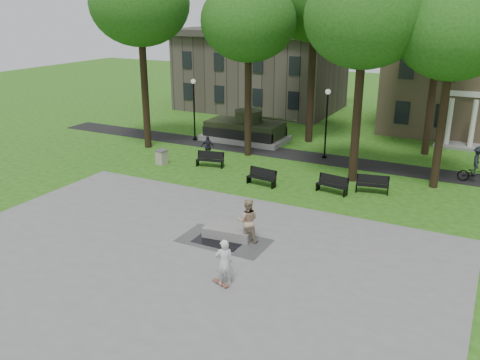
% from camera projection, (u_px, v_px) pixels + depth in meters
% --- Properties ---
extents(ground, '(120.00, 120.00, 0.00)m').
position_uv_depth(ground, '(234.00, 220.00, 24.86)').
color(ground, '#264F12').
rests_on(ground, ground).
extents(plaza, '(22.00, 16.00, 0.02)m').
position_uv_depth(plaza, '(177.00, 264.00, 20.66)').
color(plaza, gray).
rests_on(plaza, ground).
extents(footpath, '(44.00, 2.60, 0.01)m').
position_uv_depth(footpath, '(316.00, 158.00, 34.94)').
color(footpath, black).
rests_on(footpath, ground).
extents(building_left, '(15.00, 10.00, 7.20)m').
position_uv_depth(building_left, '(261.00, 72.00, 50.71)').
color(building_left, '#4C443D').
rests_on(building_left, ground).
extents(tree_0, '(6.80, 6.80, 12.97)m').
position_uv_depth(tree_0, '(140.00, 4.00, 34.35)').
color(tree_0, black).
rests_on(tree_0, ground).
extents(tree_1, '(6.20, 6.20, 11.63)m').
position_uv_depth(tree_1, '(249.00, 22.00, 32.70)').
color(tree_1, black).
rests_on(tree_1, ground).
extents(tree_2, '(6.60, 6.60, 12.16)m').
position_uv_depth(tree_2, '(364.00, 18.00, 27.43)').
color(tree_2, black).
rests_on(tree_2, ground).
extents(tree_3, '(6.00, 6.00, 11.19)m').
position_uv_depth(tree_3, '(454.00, 33.00, 26.56)').
color(tree_3, black).
rests_on(tree_3, ground).
extents(tree_5, '(6.40, 6.40, 12.44)m').
position_uv_depth(tree_5, '(442.00, 10.00, 32.73)').
color(tree_5, black).
rests_on(tree_5, ground).
extents(lamp_left, '(0.36, 0.36, 4.73)m').
position_uv_depth(lamp_left, '(194.00, 105.00, 38.62)').
color(lamp_left, black).
rests_on(lamp_left, ground).
extents(lamp_mid, '(0.36, 0.36, 4.73)m').
position_uv_depth(lamp_mid, '(327.00, 118.00, 34.06)').
color(lamp_mid, black).
rests_on(lamp_mid, ground).
extents(tank_monument, '(7.45, 3.40, 2.40)m').
position_uv_depth(tank_monument, '(245.00, 130.00, 39.14)').
color(tank_monument, gray).
rests_on(tank_monument, ground).
extents(puddle, '(2.20, 1.20, 0.00)m').
position_uv_depth(puddle, '(218.00, 242.00, 22.56)').
color(puddle, black).
rests_on(puddle, plaza).
extents(concrete_block, '(2.30, 1.24, 0.45)m').
position_uv_depth(concrete_block, '(228.00, 232.00, 22.96)').
color(concrete_block, gray).
rests_on(concrete_block, plaza).
extents(skateboard, '(0.80, 0.45, 0.07)m').
position_uv_depth(skateboard, '(221.00, 284.00, 19.09)').
color(skateboard, brown).
rests_on(skateboard, plaza).
extents(skateboarder, '(0.81, 0.76, 1.86)m').
position_uv_depth(skateboarder, '(224.00, 263.00, 18.79)').
color(skateboarder, silver).
rests_on(skateboarder, plaza).
extents(friend_watching, '(1.21, 1.11, 2.01)m').
position_uv_depth(friend_watching, '(247.00, 221.00, 22.25)').
color(friend_watching, tan).
rests_on(friend_watching, plaza).
extents(pedestrian_walker, '(1.01, 0.60, 1.62)m').
position_uv_depth(pedestrian_walker, '(208.00, 147.00, 34.48)').
color(pedestrian_walker, '#21232D').
rests_on(pedestrian_walker, ground).
extents(cyclist, '(2.01, 1.14, 2.20)m').
position_uv_depth(cyclist, '(477.00, 168.00, 29.84)').
color(cyclist, black).
rests_on(cyclist, ground).
extents(park_bench_0, '(1.85, 0.87, 1.00)m').
position_uv_depth(park_bench_0, '(211.00, 159.00, 32.90)').
color(park_bench_0, black).
rests_on(park_bench_0, ground).
extents(park_bench_1, '(1.84, 0.75, 1.00)m').
position_uv_depth(park_bench_1, '(262.00, 177.00, 29.52)').
color(park_bench_1, black).
rests_on(park_bench_1, ground).
extents(park_bench_2, '(1.85, 0.81, 1.00)m').
position_uv_depth(park_bench_2, '(332.00, 184.00, 28.31)').
color(park_bench_2, black).
rests_on(park_bench_2, ground).
extents(park_bench_3, '(1.85, 0.85, 1.00)m').
position_uv_depth(park_bench_3, '(373.00, 184.00, 28.33)').
color(park_bench_3, black).
rests_on(park_bench_3, ground).
extents(trash_bin, '(0.75, 0.75, 0.96)m').
position_uv_depth(trash_bin, '(162.00, 157.00, 33.45)').
color(trash_bin, '#B1AA92').
rests_on(trash_bin, ground).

